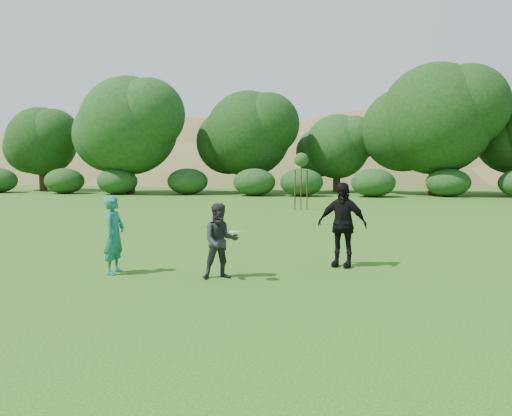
{
  "coord_description": "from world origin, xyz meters",
  "views": [
    {
      "loc": [
        1.72,
        -10.21,
        2.27
      ],
      "look_at": [
        0.0,
        3.0,
        1.1
      ],
      "focal_mm": 35.0,
      "sensor_mm": 36.0,
      "label": 1
    }
  ],
  "objects_px": {
    "player_teal": "(114,235)",
    "sapling": "(301,161)",
    "player_grey": "(220,241)",
    "player_black": "(342,225)"
  },
  "relations": [
    {
      "from": "player_black",
      "to": "sapling",
      "type": "xyz_separation_m",
      "value": [
        -1.45,
        13.89,
        1.48
      ]
    },
    {
      "from": "player_teal",
      "to": "player_grey",
      "type": "relative_size",
      "value": 1.08
    },
    {
      "from": "sapling",
      "to": "player_teal",
      "type": "bearing_deg",
      "value": -102.06
    },
    {
      "from": "player_black",
      "to": "player_teal",
      "type": "bearing_deg",
      "value": -146.42
    },
    {
      "from": "player_teal",
      "to": "sapling",
      "type": "relative_size",
      "value": 0.57
    },
    {
      "from": "player_grey",
      "to": "player_black",
      "type": "height_order",
      "value": "player_black"
    },
    {
      "from": "player_black",
      "to": "sapling",
      "type": "bearing_deg",
      "value": 113.69
    },
    {
      "from": "player_teal",
      "to": "player_grey",
      "type": "distance_m",
      "value": 2.28
    },
    {
      "from": "player_grey",
      "to": "player_black",
      "type": "xyz_separation_m",
      "value": [
        2.43,
        1.5,
        0.19
      ]
    },
    {
      "from": "player_teal",
      "to": "player_black",
      "type": "relative_size",
      "value": 0.87
    }
  ]
}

